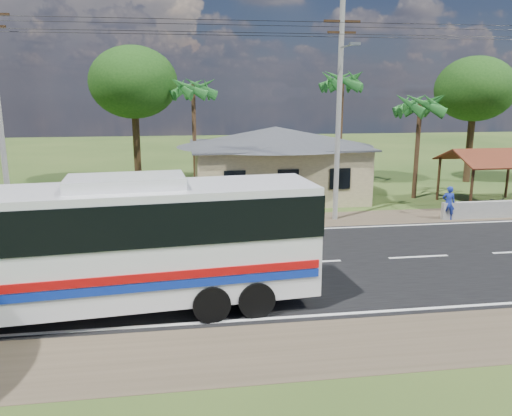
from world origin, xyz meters
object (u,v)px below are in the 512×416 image
(waiting_shed, at_px, (493,159))
(coach_bus, at_px, (90,238))
(person, at_px, (448,203))
(motorcycle, at_px, (495,203))

(waiting_shed, height_order, coach_bus, coach_bus)
(waiting_shed, height_order, person, waiting_shed)
(waiting_shed, relative_size, motorcycle, 3.24)
(motorcycle, relative_size, person, 0.90)
(waiting_shed, xyz_separation_m, person, (-4.23, -2.95, -1.84))
(person, bearing_deg, waiting_shed, -125.61)
(waiting_shed, relative_size, coach_bus, 0.38)
(motorcycle, height_order, person, person)
(coach_bus, height_order, person, coach_bus)
(coach_bus, xyz_separation_m, person, (16.26, 9.17, -1.48))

